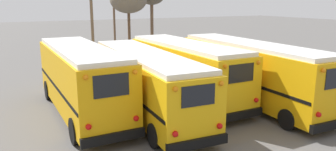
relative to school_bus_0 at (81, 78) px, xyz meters
name	(u,v)px	position (x,y,z in m)	size (l,w,h in m)	color
ground_plane	(170,107)	(4.31, -1.02, -1.82)	(160.00, 160.00, 0.00)	#5B5956
school_bus_0	(81,78)	(0.00, 0.00, 0.00)	(2.66, 9.52, 3.35)	#E5A00C
school_bus_1	(145,80)	(2.87, -1.08, -0.16)	(2.95, 11.01, 3.05)	#EAAA0F
school_bus_2	(185,69)	(5.75, -0.11, -0.07)	(2.72, 9.59, 3.24)	yellow
school_bus_3	(250,70)	(8.62, -2.15, -0.04)	(2.66, 10.76, 3.30)	#E5A00C
utility_pole	(92,14)	(3.79, 12.40, 2.52)	(1.80, 0.25, 8.28)	brown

